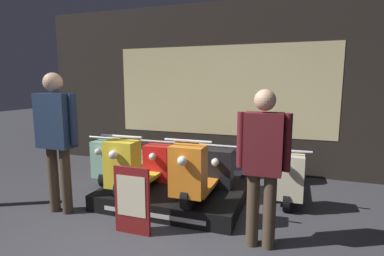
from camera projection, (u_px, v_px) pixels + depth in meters
shop_wall_back at (221, 88)px, 5.77m from camera, size 7.67×0.09×3.20m
display_platform at (174, 195)px, 4.31m from camera, size 1.97×1.38×0.22m
scooter_display_left at (144, 164)px, 4.34m from camera, size 0.58×1.65×0.84m
scooter_display_right at (202, 169)px, 4.06m from camera, size 0.58×1.65×0.84m
scooter_backrow_0 at (125, 159)px, 5.45m from camera, size 0.58×1.65×0.84m
scooter_backrow_1 at (173, 164)px, 5.15m from camera, size 0.58×1.65×0.84m
scooter_backrow_2 at (227, 169)px, 4.84m from camera, size 0.58×1.65×0.84m
scooter_backrow_3 at (288, 175)px, 4.53m from camera, size 0.58×1.65×0.84m
person_left_browsing at (56, 130)px, 3.84m from camera, size 0.62×0.26×1.83m
person_right_browsing at (263, 159)px, 3.02m from camera, size 0.54×0.21×1.65m
price_sign_board at (132, 200)px, 3.37m from camera, size 0.43×0.04×0.78m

